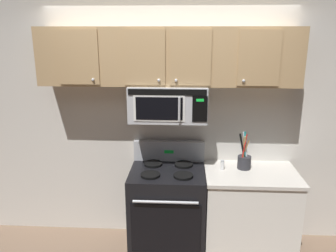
{
  "coord_description": "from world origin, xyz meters",
  "views": [
    {
      "loc": [
        0.18,
        -2.71,
        2.27
      ],
      "look_at": [
        0.0,
        0.49,
        1.35
      ],
      "focal_mm": 35.87,
      "sensor_mm": 36.0,
      "label": 1
    }
  ],
  "objects_px": {
    "stove_range": "(168,209)",
    "over_range_microwave": "(168,103)",
    "utensil_crock_charcoal": "(244,159)",
    "salt_shaker": "(222,165)"
  },
  "relations": [
    {
      "from": "stove_range",
      "to": "utensil_crock_charcoal",
      "type": "xyz_separation_m",
      "value": [
        0.78,
        0.1,
        0.53
      ]
    },
    {
      "from": "salt_shaker",
      "to": "over_range_microwave",
      "type": "bearing_deg",
      "value": 173.96
    },
    {
      "from": "utensil_crock_charcoal",
      "to": "salt_shaker",
      "type": "relative_size",
      "value": 3.83
    },
    {
      "from": "stove_range",
      "to": "over_range_microwave",
      "type": "bearing_deg",
      "value": 90.14
    },
    {
      "from": "over_range_microwave",
      "to": "salt_shaker",
      "type": "distance_m",
      "value": 0.84
    },
    {
      "from": "stove_range",
      "to": "over_range_microwave",
      "type": "relative_size",
      "value": 1.47
    },
    {
      "from": "stove_range",
      "to": "over_range_microwave",
      "type": "height_order",
      "value": "over_range_microwave"
    },
    {
      "from": "over_range_microwave",
      "to": "utensil_crock_charcoal",
      "type": "distance_m",
      "value": 0.97
    },
    {
      "from": "stove_range",
      "to": "salt_shaker",
      "type": "distance_m",
      "value": 0.74
    },
    {
      "from": "over_range_microwave",
      "to": "salt_shaker",
      "type": "xyz_separation_m",
      "value": [
        0.55,
        -0.06,
        -0.63
      ]
    }
  ]
}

